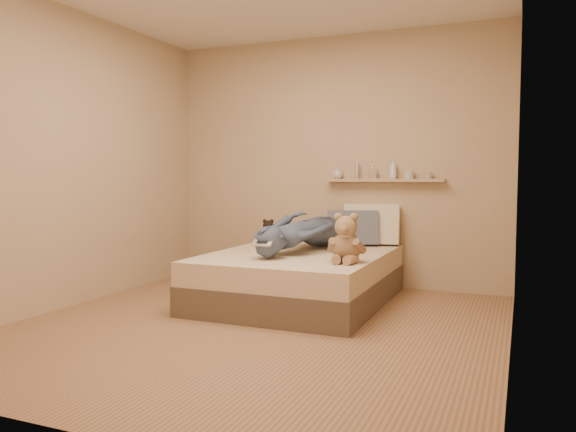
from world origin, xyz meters
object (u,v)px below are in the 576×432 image
at_px(dark_plush, 268,233).
at_px(wall_shelf, 384,180).
at_px(person, 306,231).
at_px(game_console, 263,243).
at_px(pillow_grey, 353,229).
at_px(teddy_bear, 346,242).
at_px(bed, 300,277).
at_px(pillow_cream, 372,225).

bearing_deg(dark_plush, wall_shelf, 20.46).
distance_m(person, wall_shelf, 1.03).
bearing_deg(wall_shelf, game_console, -113.82).
height_order(game_console, pillow_grey, pillow_grey).
height_order(dark_plush, wall_shelf, wall_shelf).
bearing_deg(teddy_bear, person, 134.34).
distance_m(dark_plush, pillow_grey, 0.86).
distance_m(bed, teddy_bear, 0.79).
bearing_deg(wall_shelf, dark_plush, -159.54).
bearing_deg(game_console, person, 82.55).
xyz_separation_m(game_console, wall_shelf, (0.65, 1.48, 0.50)).
relative_size(bed, dark_plush, 7.50).
height_order(bed, pillow_cream, pillow_cream).
distance_m(dark_plush, pillow_cream, 1.05).
bearing_deg(game_console, pillow_grey, 72.59).
relative_size(teddy_bear, person, 0.26).
xyz_separation_m(game_console, person, (0.10, 0.74, 0.03)).
xyz_separation_m(game_console, pillow_grey, (0.40, 1.26, 0.02)).
xyz_separation_m(person, wall_shelf, (0.56, 0.74, 0.47)).
xyz_separation_m(teddy_bear, wall_shelf, (-0.00, 1.31, 0.49)).
xyz_separation_m(teddy_bear, pillow_grey, (-0.26, 1.09, 0.01)).
distance_m(game_console, pillow_cream, 1.51).
bearing_deg(bed, game_console, -100.27).
bearing_deg(teddy_bear, dark_plush, 140.71).
bearing_deg(pillow_cream, game_console, -111.55).
distance_m(pillow_cream, wall_shelf, 0.47).
bearing_deg(game_console, pillow_cream, 68.45).
xyz_separation_m(game_console, teddy_bear, (0.66, 0.17, 0.02)).
bearing_deg(person, pillow_cream, -115.44).
height_order(bed, teddy_bear, teddy_bear).
xyz_separation_m(pillow_cream, wall_shelf, (0.10, 0.08, 0.45)).
distance_m(game_console, pillow_grey, 1.32).
bearing_deg(wall_shelf, pillow_grey, -139.67).
xyz_separation_m(bed, pillow_grey, (0.29, 0.69, 0.40)).
bearing_deg(pillow_cream, teddy_bear, -85.17).
relative_size(pillow_grey, person, 0.33).
bearing_deg(pillow_grey, dark_plush, -167.23).
height_order(pillow_grey, person, person).
xyz_separation_m(pillow_grey, wall_shelf, (0.26, 0.22, 0.48)).
bearing_deg(bed, person, 92.05).
height_order(game_console, pillow_cream, pillow_cream).
distance_m(pillow_grey, person, 0.60).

